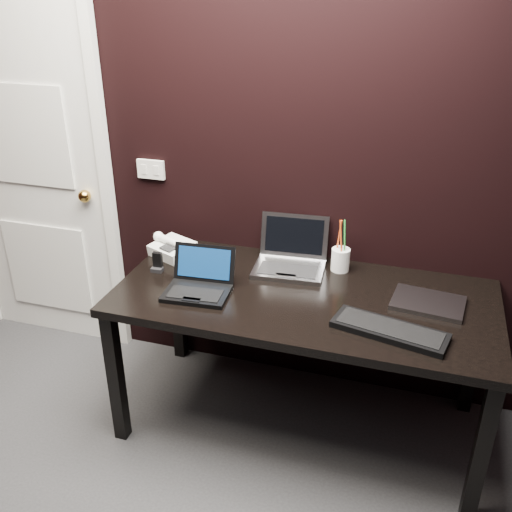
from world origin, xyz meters
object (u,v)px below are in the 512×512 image
(desk, at_px, (303,309))
(closed_laptop, at_px, (428,303))
(pen_cup, at_px, (341,259))
(ext_keyboard, at_px, (390,330))
(desk_phone, at_px, (172,248))
(silver_laptop, at_px, (290,260))
(door, at_px, (33,171))
(mobile_phone, at_px, (158,264))
(netbook, at_px, (199,284))

(desk, height_order, closed_laptop, closed_laptop)
(pen_cup, bearing_deg, ext_keyboard, -59.78)
(pen_cup, bearing_deg, desk_phone, -173.70)
(silver_laptop, xyz_separation_m, ext_keyboard, (0.52, -0.43, -0.03))
(desk, bearing_deg, door, 167.18)
(desk, relative_size, ext_keyboard, 3.55)
(silver_laptop, bearing_deg, mobile_phone, -160.37)
(netbook, bearing_deg, silver_laptop, 45.92)
(ext_keyboard, xyz_separation_m, mobile_phone, (-1.13, 0.22, 0.02))
(pen_cup, bearing_deg, netbook, -145.20)
(netbook, relative_size, mobile_phone, 3.25)
(netbook, relative_size, desk_phone, 1.22)
(mobile_phone, bearing_deg, ext_keyboard, -10.96)
(mobile_phone, bearing_deg, desk, -1.30)
(netbook, bearing_deg, door, 157.58)
(door, xyz_separation_m, mobile_phone, (0.92, -0.36, -0.27))
(door, relative_size, netbook, 6.99)
(ext_keyboard, relative_size, closed_laptop, 1.47)
(desk, xyz_separation_m, silver_laptop, (-0.12, 0.23, 0.12))
(door, xyz_separation_m, pen_cup, (1.76, -0.09, -0.24))
(silver_laptop, relative_size, ext_keyboard, 0.75)
(ext_keyboard, bearing_deg, silver_laptop, 140.07)
(door, xyz_separation_m, silver_laptop, (1.53, -0.14, -0.26))
(ext_keyboard, relative_size, pen_cup, 1.82)
(mobile_phone, bearing_deg, pen_cup, 17.57)
(desk_phone, distance_m, mobile_phone, 0.17)
(door, xyz_separation_m, desk, (1.65, -0.38, -0.38))
(ext_keyboard, height_order, pen_cup, pen_cup)
(door, distance_m, closed_laptop, 2.22)
(silver_laptop, bearing_deg, netbook, -134.08)
(closed_laptop, distance_m, pen_cup, 0.48)
(closed_laptop, bearing_deg, ext_keyboard, -117.29)
(ext_keyboard, bearing_deg, desk, 153.02)
(door, height_order, silver_laptop, door)
(ext_keyboard, relative_size, desk_phone, 1.91)
(door, distance_m, pen_cup, 1.78)
(door, xyz_separation_m, closed_laptop, (2.18, -0.31, -0.29))
(desk_phone, bearing_deg, ext_keyboard, -19.17)
(closed_laptop, bearing_deg, mobile_phone, -177.60)
(desk, relative_size, closed_laptop, 5.23)
(closed_laptop, xyz_separation_m, desk_phone, (-1.27, 0.12, 0.03))
(silver_laptop, distance_m, closed_laptop, 0.68)
(silver_laptop, xyz_separation_m, closed_laptop, (0.66, -0.16, -0.03))
(desk, distance_m, closed_laptop, 0.55)
(netbook, height_order, desk_phone, netbook)
(silver_laptop, bearing_deg, door, 174.67)
(door, relative_size, mobile_phone, 22.71)
(door, height_order, closed_laptop, door)
(ext_keyboard, distance_m, pen_cup, 0.56)
(desk, bearing_deg, silver_laptop, 117.87)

